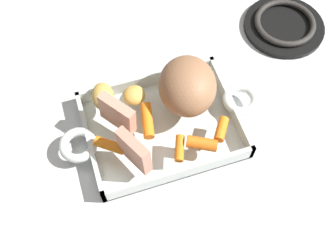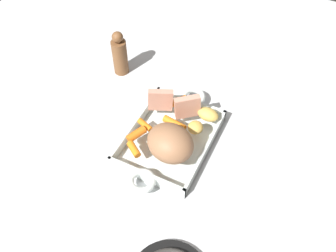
{
  "view_description": "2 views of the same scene",
  "coord_description": "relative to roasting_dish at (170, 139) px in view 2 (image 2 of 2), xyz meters",
  "views": [
    {
      "loc": [
        -0.1,
        -0.36,
        0.71
      ],
      "look_at": [
        0.0,
        -0.03,
        0.06
      ],
      "focal_mm": 43.05,
      "sensor_mm": 36.0,
      "label": 1
    },
    {
      "loc": [
        0.56,
        0.27,
        0.83
      ],
      "look_at": [
        -0.01,
        -0.01,
        0.06
      ],
      "focal_mm": 38.99,
      "sensor_mm": 36.0,
      "label": 2
    }
  ],
  "objects": [
    {
      "name": "potato_corner",
      "position": [
        -0.1,
        0.07,
        0.04
      ],
      "size": [
        0.05,
        0.07,
        0.03
      ],
      "primitive_type": "ellipsoid",
      "rotation": [
        0.0,
        0.0,
        1.49
      ],
      "color": "gold",
      "rests_on": "roasting_dish"
    },
    {
      "name": "roast_slice_thin",
      "position": [
        -0.08,
        0.02,
        0.06
      ],
      "size": [
        0.06,
        0.07,
        0.08
      ],
      "primitive_type": "cube",
      "rotation": [
        0.06,
        0.0,
        0.64
      ],
      "color": "tan",
      "rests_on": "roasting_dish"
    },
    {
      "name": "baby_carrot_center_left",
      "position": [
        -0.03,
        -0.0,
        0.04
      ],
      "size": [
        0.03,
        0.07,
        0.02
      ],
      "primitive_type": "cylinder",
      "rotation": [
        1.62,
        0.0,
        6.09
      ],
      "color": "orange",
      "rests_on": "roasting_dish"
    },
    {
      "name": "roasting_dish",
      "position": [
        0.0,
        0.0,
        0.0
      ],
      "size": [
        0.4,
        0.22,
        0.04
      ],
      "color": "silver",
      "rests_on": "ground_plane"
    },
    {
      "name": "pork_roast",
      "position": [
        0.06,
        0.03,
        0.07
      ],
      "size": [
        0.14,
        0.15,
        0.09
      ],
      "primitive_type": "ellipsoid",
      "rotation": [
        0.0,
        0.0,
        1.29
      ],
      "color": "#966746",
      "rests_on": "roasting_dish"
    },
    {
      "name": "baby_carrot_northwest",
      "position": [
        -0.11,
        -0.03,
        0.04
      ],
      "size": [
        0.06,
        0.05,
        0.02
      ],
      "primitive_type": "cylinder",
      "rotation": [
        1.65,
        0.0,
        0.95
      ],
      "color": "orange",
      "rests_on": "roasting_dish"
    },
    {
      "name": "potato_golden_large",
      "position": [
        -0.04,
        0.06,
        0.04
      ],
      "size": [
        0.05,
        0.04,
        0.03
      ],
      "primitive_type": "ellipsoid",
      "rotation": [
        0.0,
        0.0,
        0.04
      ],
      "color": "gold",
      "rests_on": "roasting_dish"
    },
    {
      "name": "baby_carrot_short",
      "position": [
        0.01,
        -0.07,
        0.03
      ],
      "size": [
        0.03,
        0.05,
        0.02
      ],
      "primitive_type": "cylinder",
      "rotation": [
        1.51,
        0.0,
        2.76
      ],
      "color": "orange",
      "rests_on": "roasting_dish"
    },
    {
      "name": "roast_slice_outer",
      "position": [
        -0.07,
        -0.06,
        0.06
      ],
      "size": [
        0.05,
        0.07,
        0.07
      ],
      "primitive_type": "cube",
      "rotation": [
        0.05,
        0.0,
        3.6
      ],
      "color": "tan",
      "rests_on": "roasting_dish"
    },
    {
      "name": "baby_carrot_center_right",
      "position": [
        0.1,
        -0.06,
        0.04
      ],
      "size": [
        0.04,
        0.05,
        0.02
      ],
      "primitive_type": "cylinder",
      "rotation": [
        1.59,
        0.0,
        2.54
      ],
      "color": "orange",
      "rests_on": "roasting_dish"
    },
    {
      "name": "baby_carrot_long",
      "position": [
        0.05,
        -0.08,
        0.04
      ],
      "size": [
        0.06,
        0.05,
        0.03
      ],
      "primitive_type": "cylinder",
      "rotation": [
        1.5,
        0.0,
        4.25
      ],
      "color": "orange",
      "rests_on": "roasting_dish"
    },
    {
      "name": "ground_plane",
      "position": [
        0.0,
        0.0,
        -0.01
      ],
      "size": [
        1.87,
        1.87,
        0.0
      ],
      "primitive_type": "plane",
      "color": "silver"
    },
    {
      "name": "pepper_mill",
      "position": [
        -0.19,
        -0.27,
        0.06
      ],
      "size": [
        0.05,
        0.05,
        0.16
      ],
      "color": "brown",
      "rests_on": "ground_plane"
    }
  ]
}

